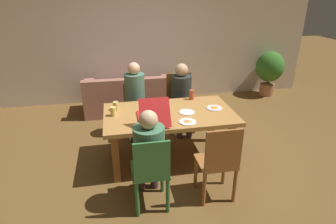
# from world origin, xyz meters

# --- Properties ---
(ground_plane) EXTENTS (20.00, 20.00, 0.00)m
(ground_plane) POSITION_xyz_m (0.00, 0.00, 0.00)
(ground_plane) COLOR brown
(back_wall) EXTENTS (7.37, 0.12, 2.87)m
(back_wall) POSITION_xyz_m (0.00, 2.61, 1.44)
(back_wall) COLOR beige
(back_wall) RESTS_ON ground
(dining_table) EXTENTS (1.79, 1.03, 0.74)m
(dining_table) POSITION_xyz_m (0.00, 0.00, 0.65)
(dining_table) COLOR #AD793D
(dining_table) RESTS_ON ground
(chair_0) EXTENTS (0.46, 0.40, 0.99)m
(chair_0) POSITION_xyz_m (0.38, 0.97, 0.56)
(chair_0) COLOR brown
(chair_0) RESTS_ON ground
(person_0) EXTENTS (0.34, 0.50, 1.20)m
(person_0) POSITION_xyz_m (0.38, 0.82, 0.71)
(person_0) COLOR #433749
(person_0) RESTS_ON ground
(chair_1) EXTENTS (0.40, 0.42, 0.93)m
(chair_1) POSITION_xyz_m (-0.40, -0.97, 0.49)
(chair_1) COLOR #326D38
(chair_1) RESTS_ON ground
(person_1) EXTENTS (0.34, 0.50, 1.18)m
(person_1) POSITION_xyz_m (-0.40, -0.84, 0.70)
(person_1) COLOR #412F38
(person_1) RESTS_ON ground
(chair_2) EXTENTS (0.38, 0.39, 0.86)m
(chair_2) POSITION_xyz_m (-0.40, 0.96, 0.46)
(chair_2) COLOR #9D673B
(chair_2) RESTS_ON ground
(person_2) EXTENTS (0.32, 0.52, 1.25)m
(person_2) POSITION_xyz_m (-0.40, 0.83, 0.73)
(person_2) COLOR #2C3239
(person_2) RESTS_ON ground
(chair_3) EXTENTS (0.43, 0.40, 0.97)m
(chair_3) POSITION_xyz_m (0.38, -0.97, 0.52)
(chair_3) COLOR #925A2B
(chair_3) RESTS_ON ground
(pizza_box_0) EXTENTS (0.38, 0.59, 0.35)m
(pizza_box_0) POSITION_xyz_m (-0.26, -0.15, 0.79)
(pizza_box_0) COLOR red
(pizza_box_0) RESTS_ON dining_table
(plate_0) EXTENTS (0.26, 0.26, 0.03)m
(plate_0) POSITION_xyz_m (-0.14, 0.31, 0.75)
(plate_0) COLOR white
(plate_0) RESTS_ON dining_table
(plate_1) EXTENTS (0.22, 0.22, 0.01)m
(plate_1) POSITION_xyz_m (0.23, -0.05, 0.75)
(plate_1) COLOR white
(plate_1) RESTS_ON dining_table
(plate_2) EXTENTS (0.22, 0.22, 0.03)m
(plate_2) POSITION_xyz_m (0.66, 0.02, 0.75)
(plate_2) COLOR white
(plate_2) RESTS_ON dining_table
(plate_3) EXTENTS (0.22, 0.22, 0.03)m
(plate_3) POSITION_xyz_m (0.17, -0.35, 0.75)
(plate_3) COLOR white
(plate_3) RESTS_ON dining_table
(drinking_glass_0) EXTENTS (0.08, 0.08, 0.12)m
(drinking_glass_0) POSITION_xyz_m (-0.72, 0.23, 0.80)
(drinking_glass_0) COLOR #DAC764
(drinking_glass_0) RESTS_ON dining_table
(drinking_glass_1) EXTENTS (0.08, 0.08, 0.13)m
(drinking_glass_1) POSITION_xyz_m (-0.76, 0.04, 0.81)
(drinking_glass_1) COLOR #E5CD5F
(drinking_glass_1) RESTS_ON dining_table
(drinking_glass_2) EXTENTS (0.07, 0.07, 0.15)m
(drinking_glass_2) POSITION_xyz_m (0.43, 0.43, 0.82)
(drinking_glass_2) COLOR #B9482C
(drinking_glass_2) RESTS_ON dining_table
(couch) EXTENTS (1.80, 0.78, 0.76)m
(couch) POSITION_xyz_m (-0.43, 1.90, 0.29)
(couch) COLOR #9D6755
(couch) RESTS_ON ground
(potted_plant) EXTENTS (0.62, 0.62, 1.02)m
(potted_plant) POSITION_xyz_m (2.78, 2.23, 0.63)
(potted_plant) COLOR #AE704E
(potted_plant) RESTS_ON ground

